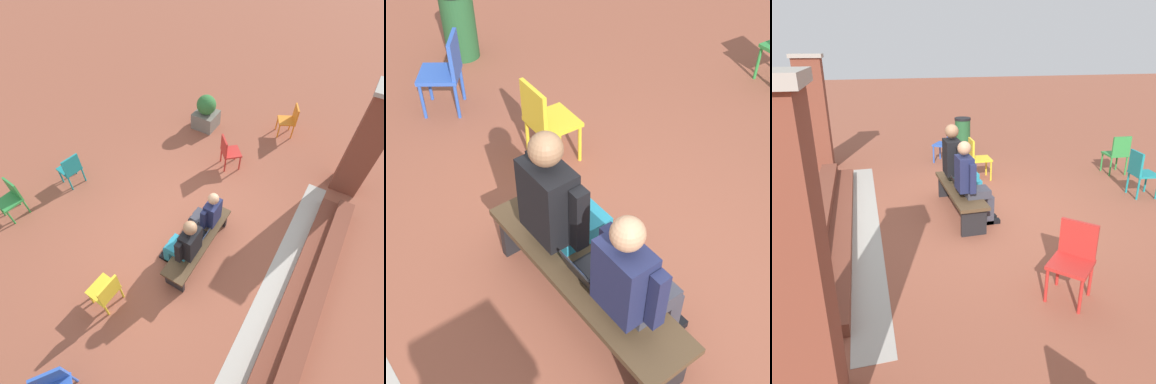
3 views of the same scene
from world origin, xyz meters
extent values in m
plane|color=brown|center=(0.00, 0.00, 0.00)|extent=(60.00, 60.00, 0.00)
cube|color=#A8A399|center=(0.07, 1.83, 0.00)|extent=(5.74, 0.40, 0.01)
cube|color=brown|center=(0.07, 2.33, 0.07)|extent=(4.94, 0.60, 0.15)
cube|color=brown|center=(0.07, 2.48, 0.22)|extent=(4.94, 0.30, 0.15)
cube|color=brown|center=(-3.18, 2.32, 1.18)|extent=(0.56, 0.56, 2.36)
cube|color=#4C3823|center=(0.07, 0.33, 0.42)|extent=(1.80, 0.44, 0.05)
cube|color=black|center=(-0.73, 0.33, 0.20)|extent=(0.06, 0.37, 0.40)
cube|color=black|center=(0.87, 0.33, 0.20)|extent=(0.06, 0.37, 0.40)
cube|color=#383842|center=(-0.35, 0.17, 0.50)|extent=(0.31, 0.36, 0.13)
cube|color=#383842|center=(-0.43, -0.01, 0.23)|extent=(0.10, 0.11, 0.45)
cube|color=black|center=(-0.43, -0.07, 0.03)|extent=(0.10, 0.22, 0.06)
cube|color=#383842|center=(-0.27, -0.01, 0.23)|extent=(0.10, 0.11, 0.45)
cube|color=black|center=(-0.27, -0.07, 0.03)|extent=(0.10, 0.22, 0.06)
cube|color=#1E2347|center=(-0.35, 0.37, 0.82)|extent=(0.35, 0.22, 0.51)
cube|color=#195133|center=(-0.35, 0.25, 0.79)|extent=(0.05, 0.01, 0.31)
cube|color=#1E2347|center=(-0.57, 0.30, 0.80)|extent=(0.08, 0.09, 0.43)
cube|color=#1E2347|center=(-0.13, 0.30, 0.80)|extent=(0.08, 0.09, 0.43)
sphere|color=tan|center=(-0.35, 0.37, 1.20)|extent=(0.20, 0.20, 0.20)
cube|color=teal|center=(0.42, 0.15, 0.51)|extent=(0.35, 0.41, 0.14)
cube|color=teal|center=(0.32, -0.06, 0.23)|extent=(0.11, 0.12, 0.45)
cube|color=black|center=(0.32, -0.12, 0.04)|extent=(0.11, 0.24, 0.07)
cube|color=teal|center=(0.51, -0.06, 0.23)|extent=(0.11, 0.12, 0.45)
cube|color=black|center=(0.51, -0.12, 0.04)|extent=(0.11, 0.24, 0.07)
cube|color=black|center=(0.42, 0.37, 0.87)|extent=(0.39, 0.24, 0.57)
cube|color=black|center=(0.17, 0.30, 0.85)|extent=(0.09, 0.10, 0.48)
cube|color=black|center=(0.66, 0.30, 0.85)|extent=(0.09, 0.10, 0.48)
sphere|color=#8C6647|center=(0.42, 0.37, 1.29)|extent=(0.22, 0.22, 0.22)
cube|color=black|center=(0.01, 0.29, 0.46)|extent=(0.32, 0.22, 0.02)
cube|color=#2D2D33|center=(0.01, 0.28, 0.47)|extent=(0.29, 0.15, 0.00)
cube|color=black|center=(0.01, 0.43, 0.57)|extent=(0.32, 0.07, 0.19)
cube|color=#33519E|center=(0.01, 0.42, 0.57)|extent=(0.28, 0.06, 0.17)
cube|color=#2D56B7|center=(2.96, -0.21, 0.64)|extent=(0.35, 0.27, 0.40)
cylinder|color=#2D56B7|center=(2.82, -0.10, 0.20)|extent=(0.04, 0.04, 0.40)
cube|color=teal|center=(-0.04, -3.08, 0.42)|extent=(0.48, 0.48, 0.04)
cube|color=teal|center=(-0.01, -2.89, 0.64)|extent=(0.40, 0.10, 0.40)
cylinder|color=teal|center=(-0.24, -3.23, 0.20)|extent=(0.04, 0.04, 0.40)
cylinder|color=teal|center=(0.11, -3.28, 0.20)|extent=(0.04, 0.04, 0.40)
cylinder|color=teal|center=(-0.19, -2.87, 0.20)|extent=(0.04, 0.04, 0.40)
cylinder|color=teal|center=(0.16, -2.93, 0.20)|extent=(0.04, 0.04, 0.40)
cube|color=red|center=(-2.41, -0.23, 0.42)|extent=(0.59, 0.59, 0.04)
cube|color=red|center=(-2.28, -0.37, 0.64)|extent=(0.32, 0.30, 0.40)
cylinder|color=red|center=(-2.39, 0.03, 0.20)|extent=(0.04, 0.04, 0.40)
cylinder|color=red|center=(-2.66, -0.22, 0.20)|extent=(0.04, 0.04, 0.40)
cylinder|color=red|center=(-2.15, -0.24, 0.20)|extent=(0.04, 0.04, 0.40)
cylinder|color=red|center=(-2.42, -0.48, 0.20)|extent=(0.04, 0.04, 0.40)
cube|color=gold|center=(1.67, -0.52, 0.42)|extent=(0.44, 0.44, 0.04)
cube|color=gold|center=(1.68, -0.33, 0.64)|extent=(0.40, 0.06, 0.40)
cylinder|color=gold|center=(1.48, -0.69, 0.20)|extent=(0.04, 0.04, 0.40)
cylinder|color=gold|center=(1.84, -0.71, 0.20)|extent=(0.04, 0.04, 0.40)
cylinder|color=gold|center=(1.50, -0.33, 0.20)|extent=(0.04, 0.04, 0.40)
cylinder|color=gold|center=(1.86, -0.35, 0.20)|extent=(0.04, 0.04, 0.40)
cube|color=orange|center=(-4.26, 0.46, 0.42)|extent=(0.56, 0.56, 0.04)
cube|color=orange|center=(-4.35, 0.63, 0.64)|extent=(0.37, 0.22, 0.40)
cylinder|color=orange|center=(-4.34, 0.22, 0.20)|extent=(0.04, 0.04, 0.40)
cylinder|color=orange|center=(-4.02, 0.38, 0.20)|extent=(0.04, 0.04, 0.40)
cylinder|color=orange|center=(-4.51, 0.54, 0.20)|extent=(0.04, 0.04, 0.40)
cylinder|color=orange|center=(-4.18, 0.70, 0.20)|extent=(0.04, 0.04, 0.40)
cube|color=#2D893D|center=(1.27, -3.42, 0.42)|extent=(0.45, 0.45, 0.04)
cube|color=#2D893D|center=(1.08, -3.41, 0.64)|extent=(0.07, 0.40, 0.40)
cylinder|color=#2D893D|center=(1.44, -3.62, 0.20)|extent=(0.04, 0.04, 0.40)
cylinder|color=#2D893D|center=(1.46, -3.26, 0.20)|extent=(0.04, 0.04, 0.40)
cylinder|color=#2D893D|center=(1.08, -3.59, 0.20)|extent=(0.04, 0.04, 0.40)
cylinder|color=#2D893D|center=(1.11, -3.23, 0.20)|extent=(0.04, 0.04, 0.40)
cube|color=#6B665B|center=(-3.46, -1.50, 0.22)|extent=(0.60, 0.60, 0.44)
sphere|color=#2D6B33|center=(-3.46, -1.50, 0.68)|extent=(0.52, 0.52, 0.52)
camera|label=1|loc=(2.61, 1.73, 5.13)|focal=28.00mm
camera|label=2|loc=(-1.74, 1.73, 3.28)|focal=50.00mm
camera|label=3|loc=(-5.37, 1.73, 2.54)|focal=35.00mm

